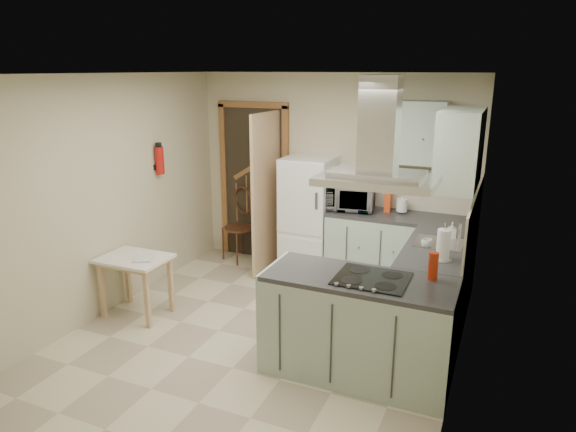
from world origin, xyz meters
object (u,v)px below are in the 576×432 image
at_px(fridge, 308,217).
at_px(microwave, 350,197).
at_px(peninsula, 358,327).
at_px(bentwood_chair, 239,228).
at_px(drop_leaf_table, 137,286).
at_px(extractor_hood, 377,180).

xyz_separation_m(fridge, microwave, (0.54, 0.00, 0.31)).
bearing_deg(microwave, peninsula, -79.54).
height_order(peninsula, microwave, microwave).
bearing_deg(bentwood_chair, drop_leaf_table, -71.24).
xyz_separation_m(extractor_hood, microwave, (-0.79, 1.98, -0.66)).
bearing_deg(drop_leaf_table, microwave, 45.28).
relative_size(extractor_hood, drop_leaf_table, 1.29).
bearing_deg(fridge, microwave, 0.19).
height_order(fridge, extractor_hood, extractor_hood).
xyz_separation_m(peninsula, drop_leaf_table, (-2.46, 0.15, -0.12)).
bearing_deg(bentwood_chair, microwave, 23.23).
relative_size(peninsula, microwave, 2.76).
bearing_deg(peninsula, fridge, 121.74).
height_order(fridge, drop_leaf_table, fridge).
relative_size(fridge, peninsula, 0.97).
relative_size(peninsula, bentwood_chair, 1.69).
distance_m(fridge, peninsula, 2.35).
xyz_separation_m(extractor_hood, drop_leaf_table, (-2.56, 0.15, -1.39)).
bearing_deg(bentwood_chair, extractor_hood, -15.81).
relative_size(fridge, microwave, 2.67).
bearing_deg(drop_leaf_table, fridge, 55.32).
bearing_deg(peninsula, drop_leaf_table, 176.52).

